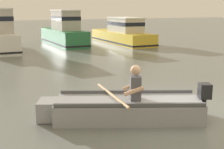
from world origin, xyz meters
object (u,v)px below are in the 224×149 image
(moored_boat_yellow, at_px, (122,34))
(moored_boat_white, at_px, (0,35))
(moored_boat_green, at_px, (64,32))
(rowboat_with_person, at_px, (125,108))

(moored_boat_yellow, bearing_deg, moored_boat_white, -178.22)
(moored_boat_green, distance_m, moored_boat_yellow, 4.01)
(rowboat_with_person, bearing_deg, moored_boat_green, 77.02)
(moored_boat_green, height_order, moored_boat_yellow, moored_boat_green)
(rowboat_with_person, relative_size, moored_boat_green, 0.61)
(rowboat_with_person, xyz_separation_m, moored_boat_green, (3.27, 14.21, 0.59))
(rowboat_with_person, relative_size, moored_boat_white, 0.61)
(moored_boat_white, relative_size, moored_boat_green, 1.00)
(moored_boat_green, relative_size, moored_boat_yellow, 0.86)
(moored_boat_white, distance_m, moored_boat_green, 4.30)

